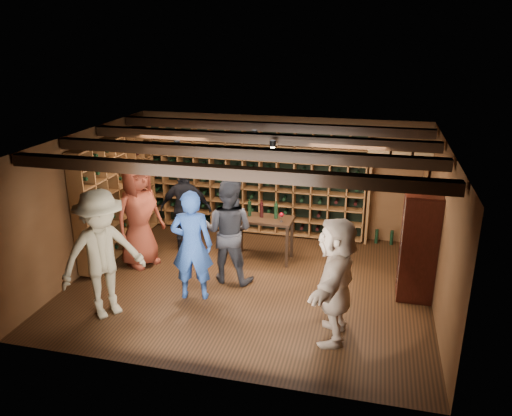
% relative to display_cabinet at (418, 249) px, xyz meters
% --- Properties ---
extents(ground, '(6.00, 6.00, 0.00)m').
position_rel_display_cabinet_xyz_m(ground, '(-2.71, -0.20, -0.86)').
color(ground, black).
rests_on(ground, ground).
extents(room_shell, '(6.00, 6.00, 6.00)m').
position_rel_display_cabinet_xyz_m(room_shell, '(-2.71, -0.15, 1.56)').
color(room_shell, brown).
rests_on(room_shell, ground).
extents(wine_rack_back, '(4.65, 0.30, 2.20)m').
position_rel_display_cabinet_xyz_m(wine_rack_back, '(-3.24, 2.13, 0.29)').
color(wine_rack_back, brown).
rests_on(wine_rack_back, ground).
extents(wine_rack_left, '(0.30, 2.65, 2.20)m').
position_rel_display_cabinet_xyz_m(wine_rack_left, '(-5.54, 0.62, 0.29)').
color(wine_rack_left, brown).
rests_on(wine_rack_left, ground).
extents(crate_shelf, '(1.20, 0.32, 2.07)m').
position_rel_display_cabinet_xyz_m(crate_shelf, '(-0.31, 2.12, 0.71)').
color(crate_shelf, brown).
rests_on(crate_shelf, ground).
extents(display_cabinet, '(0.55, 0.50, 1.75)m').
position_rel_display_cabinet_xyz_m(display_cabinet, '(0.00, 0.00, 0.00)').
color(display_cabinet, black).
rests_on(display_cabinet, ground).
extents(man_blue_shirt, '(0.74, 0.56, 1.82)m').
position_rel_display_cabinet_xyz_m(man_blue_shirt, '(-3.48, -0.84, 0.06)').
color(man_blue_shirt, navy).
rests_on(man_blue_shirt, ground).
extents(man_grey_suit, '(0.94, 0.75, 1.82)m').
position_rel_display_cabinet_xyz_m(man_grey_suit, '(-3.10, -0.12, 0.06)').
color(man_grey_suit, black).
rests_on(man_grey_suit, ground).
extents(guest_red_floral, '(0.99, 1.13, 1.94)m').
position_rel_display_cabinet_xyz_m(guest_red_floral, '(-4.86, 0.10, 0.11)').
color(guest_red_floral, maroon).
rests_on(guest_red_floral, ground).
extents(guest_woman_black, '(1.06, 0.56, 1.72)m').
position_rel_display_cabinet_xyz_m(guest_woman_black, '(-4.26, 0.89, 0.00)').
color(guest_woman_black, black).
rests_on(guest_woman_black, ground).
extents(guest_khaki, '(1.38, 1.47, 1.99)m').
position_rel_display_cabinet_xyz_m(guest_khaki, '(-4.59, -1.64, 0.14)').
color(guest_khaki, '#7B7055').
rests_on(guest_khaki, ground).
extents(guest_beige, '(0.57, 1.69, 1.81)m').
position_rel_display_cabinet_xyz_m(guest_beige, '(-1.17, -1.46, 0.05)').
color(guest_beige, tan).
rests_on(guest_beige, ground).
extents(tasting_table, '(1.12, 0.58, 1.12)m').
position_rel_display_cabinet_xyz_m(tasting_table, '(-2.71, 0.83, -0.11)').
color(tasting_table, black).
rests_on(tasting_table, ground).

